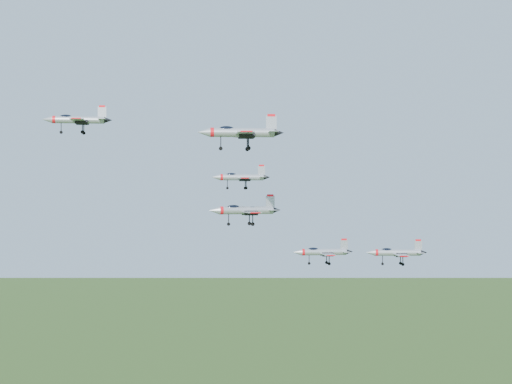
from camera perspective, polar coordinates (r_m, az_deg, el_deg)
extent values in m
cylinder|color=#9EA3AA|center=(135.55, -14.02, 5.63)|extent=(9.42, 2.14, 1.35)
cone|color=#9EA3AA|center=(136.33, -16.37, 5.59)|extent=(1.98, 1.50, 1.35)
cone|color=black|center=(135.00, -11.73, 5.65)|extent=(1.55, 1.27, 1.15)
ellipsoid|color=black|center=(135.89, -14.98, 5.83)|extent=(2.36, 1.16, 0.86)
cube|color=#9EA3AA|center=(132.62, -14.08, 5.64)|extent=(2.77, 4.75, 0.15)
cube|color=#9EA3AA|center=(138.37, -13.78, 5.41)|extent=(2.77, 4.75, 0.15)
cube|color=#9EA3AA|center=(135.24, -12.22, 6.24)|extent=(1.56, 0.26, 2.18)
cube|color=red|center=(135.37, -12.22, 6.72)|extent=(1.15, 0.24, 0.36)
cylinder|color=#9EA3AA|center=(134.35, -1.14, 1.19)|extent=(8.27, 2.02, 1.18)
cone|color=#9EA3AA|center=(134.02, -3.24, 1.19)|extent=(1.75, 1.34, 1.18)
cone|color=black|center=(134.84, 0.86, 1.19)|extent=(1.37, 1.13, 1.01)
ellipsoid|color=black|center=(134.20, -1.99, 1.38)|extent=(2.08, 1.05, 0.75)
cube|color=#9EA3AA|center=(131.82, -0.97, 1.11)|extent=(2.49, 4.20, 0.13)
cube|color=#9EA3AA|center=(136.90, -1.16, 1.07)|extent=(2.49, 4.20, 0.13)
cube|color=#9EA3AA|center=(134.75, 0.44, 1.71)|extent=(1.37, 0.25, 1.91)
cube|color=red|center=(134.78, 0.44, 2.14)|extent=(1.01, 0.23, 0.32)
cylinder|color=#9EA3AA|center=(114.27, -1.11, 4.78)|extent=(10.39, 2.69, 1.49)
cone|color=#9EA3AA|center=(114.00, -4.22, 4.79)|extent=(2.22, 1.72, 1.49)
cone|color=black|center=(114.84, 1.86, 4.76)|extent=(1.74, 1.44, 1.26)
ellipsoid|color=black|center=(114.17, -2.38, 5.07)|extent=(2.62, 1.36, 0.94)
cube|color=#9EA3AA|center=(111.08, -0.88, 4.77)|extent=(3.21, 5.31, 0.16)
cube|color=#9EA3AA|center=(117.45, -1.11, 4.51)|extent=(3.21, 5.31, 0.16)
cube|color=#9EA3AA|center=(114.83, 1.23, 5.53)|extent=(1.72, 0.34, 2.40)
cube|color=red|center=(114.96, 1.23, 6.16)|extent=(1.27, 0.31, 0.40)
cylinder|color=#9EA3AA|center=(131.62, -0.78, -1.47)|extent=(10.16, 1.98, 1.46)
cone|color=#9EA3AA|center=(130.28, -3.36, -1.49)|extent=(2.09, 1.56, 1.46)
cone|color=black|center=(133.16, 1.66, -1.45)|extent=(1.63, 1.32, 1.24)
ellipsoid|color=black|center=(131.03, -1.83, -1.24)|extent=(2.52, 1.17, 0.93)
cube|color=#9EA3AA|center=(128.64, -0.34, -1.63)|extent=(2.83, 5.06, 0.16)
cube|color=#9EA3AA|center=(134.73, -1.01, -1.55)|extent=(2.83, 5.06, 0.16)
cube|color=#9EA3AA|center=(132.79, 1.15, -0.80)|extent=(1.69, 0.22, 2.36)
cube|color=red|center=(132.77, 1.15, -0.27)|extent=(1.24, 0.22, 0.39)
cylinder|color=#9EA3AA|center=(125.72, 5.46, -4.79)|extent=(8.01, 1.77, 1.15)
cone|color=#9EA3AA|center=(124.74, 3.32, -4.83)|extent=(1.67, 1.27, 1.15)
cone|color=black|center=(126.82, 7.48, -4.75)|extent=(1.31, 1.07, 0.98)
ellipsoid|color=black|center=(125.26, 4.59, -4.61)|extent=(2.00, 0.98, 0.73)
cube|color=#9EA3AA|center=(123.38, 5.79, -4.99)|extent=(2.33, 4.03, 0.12)
cube|color=#9EA3AA|center=(128.17, 5.29, -4.80)|extent=(2.33, 4.03, 0.12)
cube|color=#9EA3AA|center=(126.47, 7.06, -4.22)|extent=(1.33, 0.21, 1.85)
cube|color=red|center=(126.41, 7.06, -3.78)|extent=(0.98, 0.20, 0.31)
cylinder|color=#9EA3AA|center=(140.93, 11.26, -4.77)|extent=(8.86, 2.96, 1.27)
cone|color=#9EA3AA|center=(139.94, 9.15, -4.80)|extent=(1.97, 1.59, 1.27)
cone|color=black|center=(142.06, 13.27, -4.73)|extent=(1.55, 1.32, 1.08)
ellipsoid|color=black|center=(140.47, 10.40, -4.59)|extent=(2.28, 1.32, 0.80)
cube|color=#9EA3AA|center=(138.33, 11.58, -4.96)|extent=(3.04, 4.65, 0.14)
cube|color=#9EA3AA|center=(143.66, 11.11, -4.78)|extent=(3.04, 4.65, 0.14)
cube|color=#9EA3AA|center=(141.71, 12.85, -4.21)|extent=(1.46, 0.40, 2.05)
cube|color=red|center=(141.63, 12.85, -3.78)|extent=(1.08, 0.34, 0.34)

